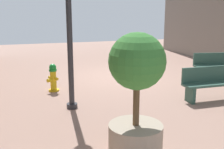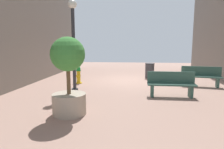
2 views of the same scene
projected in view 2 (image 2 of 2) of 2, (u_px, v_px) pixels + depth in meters
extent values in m
plane|color=#9E7A6B|center=(131.00, 80.00, 11.04)|extent=(23.40, 23.40, 0.00)
cylinder|color=gold|center=(79.00, 83.00, 10.15)|extent=(0.33, 0.33, 0.05)
cylinder|color=gold|center=(79.00, 77.00, 10.11)|extent=(0.19, 0.19, 0.60)
cylinder|color=#198C33|center=(78.00, 70.00, 10.06)|extent=(0.24, 0.24, 0.06)
sphere|color=#198C33|center=(78.00, 69.00, 10.04)|extent=(0.22, 0.22, 0.22)
cylinder|color=gold|center=(79.00, 76.00, 9.97)|extent=(0.14, 0.16, 0.09)
cylinder|color=gold|center=(78.00, 75.00, 10.22)|extent=(0.14, 0.16, 0.09)
cylinder|color=gold|center=(76.00, 76.00, 10.03)|extent=(0.18, 0.17, 0.11)
cube|color=#33594C|center=(217.00, 83.00, 9.14)|extent=(0.18, 0.41, 0.45)
cube|color=#33594C|center=(185.00, 81.00, 9.56)|extent=(0.18, 0.41, 0.45)
cube|color=#33594C|center=(201.00, 77.00, 9.31)|extent=(1.84, 0.78, 0.06)
cube|color=#33594C|center=(201.00, 71.00, 9.45)|extent=(1.77, 0.41, 0.44)
cube|color=#33594C|center=(191.00, 92.00, 7.39)|extent=(0.10, 0.40, 0.45)
cube|color=#33594C|center=(152.00, 91.00, 7.55)|extent=(0.10, 0.40, 0.45)
cube|color=#33594C|center=(171.00, 84.00, 7.44)|extent=(1.80, 0.46, 0.06)
cube|color=#33594C|center=(171.00, 77.00, 7.58)|extent=(1.79, 0.08, 0.44)
cylinder|color=tan|center=(69.00, 104.00, 5.58)|extent=(0.95, 0.95, 0.60)
cylinder|color=brown|center=(69.00, 79.00, 5.47)|extent=(0.11, 0.11, 0.83)
sphere|color=#3D8438|center=(68.00, 54.00, 5.37)|extent=(0.95, 0.95, 0.95)
cylinder|color=#2D2D33|center=(75.00, 90.00, 8.42)|extent=(0.28, 0.28, 0.12)
cylinder|color=#2D2D33|center=(74.00, 49.00, 8.17)|extent=(0.14, 0.14, 3.35)
sphere|color=white|center=(72.00, 4.00, 7.90)|extent=(0.36, 0.36, 0.36)
cylinder|color=#38383D|center=(150.00, 71.00, 11.78)|extent=(0.53, 0.53, 0.85)
cylinder|color=#2C2C30|center=(150.00, 64.00, 11.71)|extent=(0.56, 0.56, 0.04)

